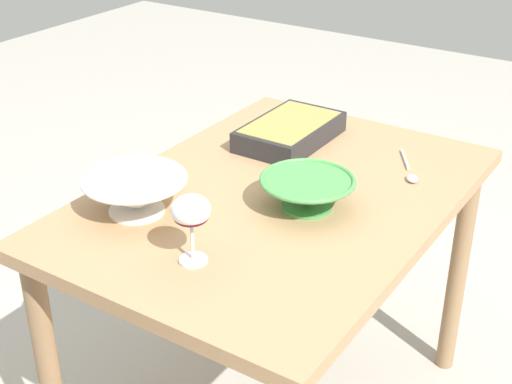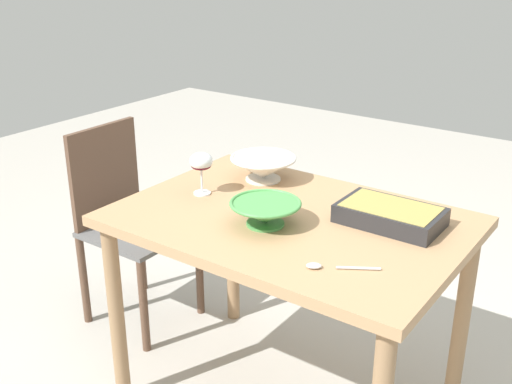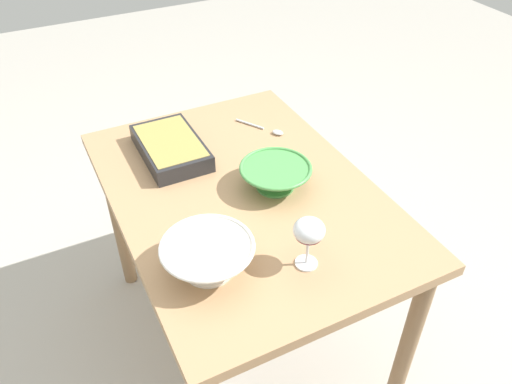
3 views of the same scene
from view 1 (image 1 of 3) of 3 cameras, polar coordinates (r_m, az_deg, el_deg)
dining_table at (r=1.91m, az=1.67°, el=-2.77°), size 1.15×0.81×0.78m
wine_glass at (r=1.53m, az=-5.12°, el=-1.70°), size 0.09×0.09×0.16m
casserole_dish at (r=2.14m, az=2.69°, el=4.86°), size 0.33×0.20×0.06m
mixing_bowl at (r=1.77m, az=4.04°, el=0.07°), size 0.24×0.24×0.08m
small_bowl at (r=1.77m, az=-9.44°, el=-0.04°), size 0.26×0.26×0.10m
serving_spoon at (r=1.99m, az=11.99°, el=1.52°), size 0.19×0.13×0.01m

